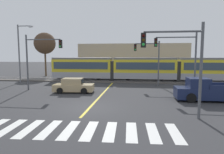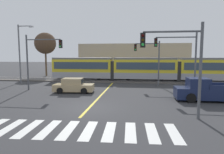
# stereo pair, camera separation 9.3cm
# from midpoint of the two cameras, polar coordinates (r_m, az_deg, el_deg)

# --- Properties ---
(ground_plane) EXTENTS (200.00, 200.00, 0.00)m
(ground_plane) POSITION_cam_midpoint_polar(r_m,az_deg,el_deg) (15.23, -6.47, -8.85)
(ground_plane) COLOR #333335
(track_bed) EXTENTS (120.00, 4.00, 0.18)m
(track_bed) POSITION_cam_midpoint_polar(r_m,az_deg,el_deg) (30.56, 0.77, -1.05)
(track_bed) COLOR #56514C
(track_bed) RESTS_ON ground
(rail_near) EXTENTS (120.00, 0.08, 0.10)m
(rail_near) POSITION_cam_midpoint_polar(r_m,az_deg,el_deg) (29.84, 0.61, -0.95)
(rail_near) COLOR #939399
(rail_near) RESTS_ON track_bed
(rail_far) EXTENTS (120.00, 0.08, 0.10)m
(rail_far) POSITION_cam_midpoint_polar(r_m,az_deg,el_deg) (31.26, 0.93, -0.63)
(rail_far) COLOR #939399
(rail_far) RESTS_ON track_bed
(light_rail_tram) EXTENTS (28.00, 2.64, 3.43)m
(light_rail_tram) POSITION_cam_midpoint_polar(r_m,az_deg,el_deg) (30.17, 9.44, 2.51)
(light_rail_tram) COLOR #9E9EA3
(light_rail_tram) RESTS_ON track_bed
(crosswalk_stripe_2) EXTENTS (0.69, 2.82, 0.01)m
(crosswalk_stripe_2) POSITION_cam_midpoint_polar(r_m,az_deg,el_deg) (12.56, -27.02, -12.76)
(crosswalk_stripe_2) COLOR silver
(crosswalk_stripe_2) RESTS_ON ground
(crosswalk_stripe_3) EXTENTS (0.69, 2.82, 0.01)m
(crosswalk_stripe_3) POSITION_cam_midpoint_polar(r_m,az_deg,el_deg) (12.03, -22.45, -13.38)
(crosswalk_stripe_3) COLOR silver
(crosswalk_stripe_3) RESTS_ON ground
(crosswalk_stripe_4) EXTENTS (0.69, 2.82, 0.01)m
(crosswalk_stripe_4) POSITION_cam_midpoint_polar(r_m,az_deg,el_deg) (11.59, -17.46, -13.96)
(crosswalk_stripe_4) COLOR silver
(crosswalk_stripe_4) RESTS_ON ground
(crosswalk_stripe_5) EXTENTS (0.69, 2.82, 0.01)m
(crosswalk_stripe_5) POSITION_cam_midpoint_polar(r_m,az_deg,el_deg) (11.23, -12.10, -14.47)
(crosswalk_stripe_5) COLOR silver
(crosswalk_stripe_5) RESTS_ON ground
(crosswalk_stripe_6) EXTENTS (0.69, 2.82, 0.01)m
(crosswalk_stripe_6) POSITION_cam_midpoint_polar(r_m,az_deg,el_deg) (10.97, -6.40, -14.87)
(crosswalk_stripe_6) COLOR silver
(crosswalk_stripe_6) RESTS_ON ground
(crosswalk_stripe_7) EXTENTS (0.69, 2.82, 0.01)m
(crosswalk_stripe_7) POSITION_cam_midpoint_polar(r_m,az_deg,el_deg) (10.82, -0.48, -15.14)
(crosswalk_stripe_7) COLOR silver
(crosswalk_stripe_7) RESTS_ON ground
(crosswalk_stripe_8) EXTENTS (0.69, 2.82, 0.01)m
(crosswalk_stripe_8) POSITION_cam_midpoint_polar(r_m,az_deg,el_deg) (10.78, 5.57, -15.26)
(crosswalk_stripe_8) COLOR silver
(crosswalk_stripe_8) RESTS_ON ground
(crosswalk_stripe_9) EXTENTS (0.69, 2.82, 0.01)m
(crosswalk_stripe_9) POSITION_cam_midpoint_polar(r_m,az_deg,el_deg) (10.85, 11.60, -15.21)
(crosswalk_stripe_9) COLOR silver
(crosswalk_stripe_9) RESTS_ON ground
(crosswalk_stripe_10) EXTENTS (0.69, 2.82, 0.01)m
(crosswalk_stripe_10) POSITION_cam_midpoint_polar(r_m,az_deg,el_deg) (11.03, 17.49, -15.01)
(crosswalk_stripe_10) COLOR silver
(crosswalk_stripe_10) RESTS_ON ground
(lane_centre_line) EXTENTS (0.20, 16.23, 0.01)m
(lane_centre_line) POSITION_cam_midpoint_polar(r_m,az_deg,el_deg) (20.69, -2.59, -4.78)
(lane_centre_line) COLOR gold
(lane_centre_line) RESTS_ON ground
(sedan_crossing) EXTENTS (4.31, 2.15, 1.52)m
(sedan_crossing) POSITION_cam_midpoint_polar(r_m,az_deg,el_deg) (21.73, -10.78, -2.50)
(sedan_crossing) COLOR tan
(sedan_crossing) RESTS_ON ground
(pickup_truck) EXTENTS (5.41, 2.25, 1.98)m
(pickup_truck) POSITION_cam_midpoint_polar(r_m,az_deg,el_deg) (19.23, 25.30, -3.68)
(pickup_truck) COLOR #192347
(pickup_truck) RESTS_ON ground
(traffic_light_mid_left) EXTENTS (4.25, 0.38, 6.23)m
(traffic_light_mid_left) POSITION_cam_midpoint_polar(r_m,az_deg,el_deg) (23.90, -20.07, 6.20)
(traffic_light_mid_left) COLOR #515459
(traffic_light_mid_left) RESTS_ON ground
(traffic_light_near_right) EXTENTS (3.75, 0.38, 5.92)m
(traffic_light_near_right) POSITION_cam_midpoint_polar(r_m,az_deg,el_deg) (12.94, 18.89, 5.55)
(traffic_light_near_right) COLOR #515459
(traffic_light_near_right) RESTS_ON ground
(traffic_light_far_right) EXTENTS (3.25, 0.38, 5.77)m
(traffic_light_far_right) POSITION_cam_midpoint_polar(r_m,az_deg,el_deg) (26.13, 10.98, 5.86)
(traffic_light_far_right) COLOR #515459
(traffic_light_far_right) RESTS_ON ground
(traffic_light_mid_right) EXTENTS (4.25, 0.38, 6.25)m
(traffic_light_mid_right) POSITION_cam_midpoint_polar(r_m,az_deg,el_deg) (21.68, 19.31, 6.38)
(traffic_light_mid_right) COLOR #515459
(traffic_light_mid_right) RESTS_ON ground
(street_lamp_west) EXTENTS (2.33, 0.28, 8.26)m
(street_lamp_west) POSITION_cam_midpoint_polar(r_m,az_deg,el_deg) (31.59, -24.54, 7.05)
(street_lamp_west) COLOR slate
(street_lamp_west) RESTS_ON ground
(bare_tree_far_west) EXTENTS (4.00, 4.00, 8.22)m
(bare_tree_far_west) POSITION_cam_midpoint_polar(r_m,az_deg,el_deg) (40.19, -18.46, 9.08)
(bare_tree_far_west) COLOR brown
(bare_tree_far_west) RESTS_ON ground
(building_backdrop_far) EXTENTS (21.73, 6.00, 6.24)m
(building_backdrop_far) POSITION_cam_midpoint_polar(r_m,az_deg,el_deg) (41.94, 6.15, 5.04)
(building_backdrop_far) COLOR tan
(building_backdrop_far) RESTS_ON ground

